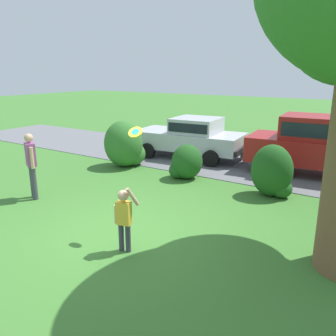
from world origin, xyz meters
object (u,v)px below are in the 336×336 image
at_px(parked_sedan, 191,136).
at_px(frisbee, 135,132).
at_px(child_thrower, 124,216).
at_px(adult_onlooker, 31,163).
at_px(parked_suv, 322,143).

distance_m(parked_sedan, frisbee, 6.92).
relative_size(parked_sedan, frisbee, 14.97).
distance_m(child_thrower, frisbee, 1.59).
xyz_separation_m(frisbee, adult_onlooker, (-3.60, 0.19, -1.16)).
relative_size(parked_sedan, child_thrower, 3.52).
relative_size(parked_suv, adult_onlooker, 2.77).
distance_m(child_thrower, adult_onlooker, 3.93).
relative_size(parked_sedan, adult_onlooker, 2.60).
relative_size(parked_sedan, parked_suv, 0.94).
distance_m(parked_sedan, child_thrower, 7.51).
bearing_deg(child_thrower, parked_suv, 73.51).
height_order(parked_suv, adult_onlooker, parked_suv).
height_order(child_thrower, frisbee, frisbee).
bearing_deg(frisbee, adult_onlooker, 176.96).
xyz_separation_m(parked_suv, adult_onlooker, (-5.95, -6.31, -0.09)).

